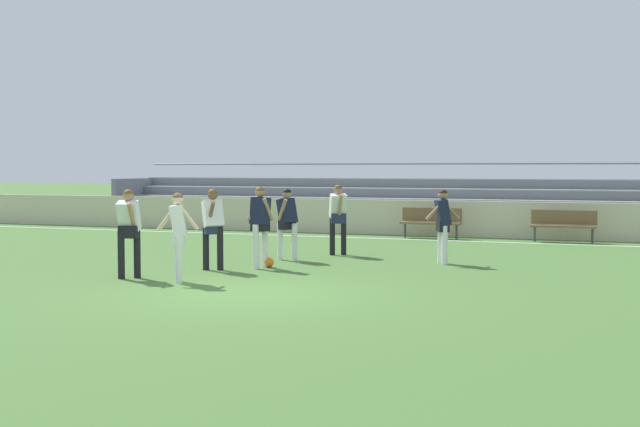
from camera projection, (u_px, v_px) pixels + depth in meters
name	position (u px, v px, depth m)	size (l,w,h in m)	color
ground_plane	(243.00, 294.00, 13.53)	(160.00, 160.00, 0.00)	#477033
field_line_sideline	(408.00, 239.00, 23.82)	(44.00, 0.12, 0.01)	white
sideline_wall	(420.00, 218.00, 25.14)	(48.00, 0.16, 1.09)	beige
bleacher_stand	(444.00, 202.00, 27.21)	(24.40, 3.02, 2.27)	#B2B2B7
bench_far_left	(564.00, 223.00, 22.90)	(1.80, 0.40, 0.90)	brown
bench_centre_sideline	(431.00, 220.00, 24.23)	(1.80, 0.40, 0.90)	brown
player_white_dropping_back	(213.00, 222.00, 16.62)	(0.55, 0.71, 1.67)	black
player_dark_wide_right	(260.00, 219.00, 16.94)	(0.55, 0.41, 1.71)	white
player_white_wide_left	(338.00, 213.00, 19.49)	(0.51, 0.60, 1.69)	black
player_white_challenging	(178.00, 229.00, 14.84)	(0.68, 0.48, 1.64)	white
player_dark_overlapping	(287.00, 218.00, 18.42)	(0.48, 0.62, 1.63)	white
player_white_pressing_high	(129.00, 225.00, 15.36)	(0.47, 0.63, 1.69)	black
player_dark_trailing_run	(443.00, 220.00, 17.71)	(0.70, 0.50, 1.63)	white
soccer_ball	(269.00, 262.00, 17.12)	(0.22, 0.22, 0.22)	orange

